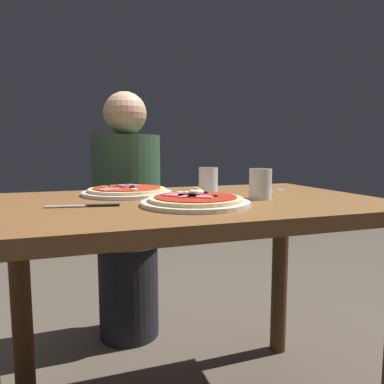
# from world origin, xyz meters

# --- Properties ---
(dining_table) EXTENTS (1.17, 0.73, 0.76)m
(dining_table) POSITION_xyz_m (0.00, 0.00, 0.63)
(dining_table) COLOR brown
(dining_table) RESTS_ON ground
(pizza_foreground) EXTENTS (0.30, 0.30, 0.05)m
(pizza_foreground) POSITION_xyz_m (-0.02, -0.11, 0.77)
(pizza_foreground) COLOR silver
(pizza_foreground) RESTS_ON dining_table
(pizza_across_left) EXTENTS (0.30, 0.30, 0.03)m
(pizza_across_left) POSITION_xyz_m (-0.17, 0.18, 0.77)
(pizza_across_left) COLOR white
(pizza_across_left) RESTS_ON dining_table
(water_glass_near) EXTENTS (0.07, 0.07, 0.09)m
(water_glass_near) POSITION_xyz_m (0.21, -0.06, 0.80)
(water_glass_near) COLOR silver
(water_glass_near) RESTS_ON dining_table
(water_glass_far) EXTENTS (0.06, 0.06, 0.09)m
(water_glass_far) POSITION_xyz_m (0.09, 0.08, 0.80)
(water_glass_far) COLOR silver
(water_glass_far) RESTS_ON dining_table
(fork) EXTENTS (0.15, 0.09, 0.00)m
(fork) POSITION_xyz_m (0.33, 0.09, 0.76)
(fork) COLOR silver
(fork) RESTS_ON dining_table
(knife) EXTENTS (0.20, 0.05, 0.01)m
(knife) POSITION_xyz_m (-0.31, -0.04, 0.76)
(knife) COLOR silver
(knife) RESTS_ON dining_table
(diner_person) EXTENTS (0.32, 0.32, 1.18)m
(diner_person) POSITION_xyz_m (-0.09, 0.67, 0.56)
(diner_person) COLOR black
(diner_person) RESTS_ON ground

